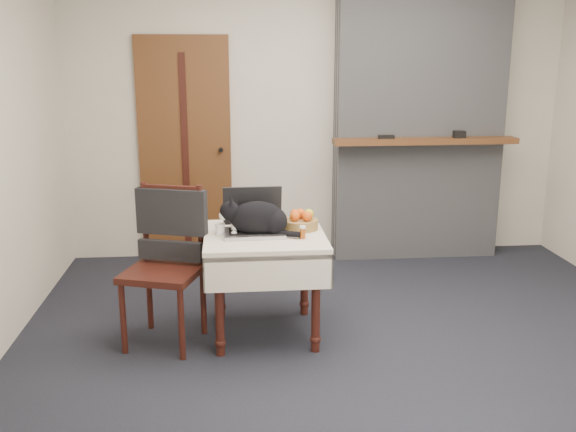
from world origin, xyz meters
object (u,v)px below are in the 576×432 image
at_px(cat, 258,219).
at_px(fruit_basket, 301,221).
at_px(side_table, 265,250).
at_px(cream_jar, 220,229).
at_px(door, 185,150).
at_px(pill_bottle, 303,232).
at_px(chair, 168,243).
at_px(laptop, 253,221).

bearing_deg(cat, fruit_basket, 24.37).
relative_size(side_table, cream_jar, 10.73).
bearing_deg(door, cat, -72.55).
xyz_separation_m(cream_jar, pill_bottle, (0.52, -0.15, 0.01)).
distance_m(door, side_table, 1.93).
bearing_deg(cream_jar, fruit_basket, 8.73).
relative_size(cat, chair, 0.51).
distance_m(cat, chair, 0.61).
bearing_deg(chair, cream_jar, 18.77).
distance_m(side_table, cat, 0.23).
xyz_separation_m(side_table, fruit_basket, (0.25, 0.10, 0.16)).
height_order(laptop, fruit_basket, laptop).
relative_size(laptop, pill_bottle, 4.81).
bearing_deg(side_table, pill_bottle, -29.77).
xyz_separation_m(laptop, chair, (-0.56, -0.04, -0.12)).
distance_m(cat, cream_jar, 0.26).
bearing_deg(side_table, door, 108.84).
distance_m(side_table, cream_jar, 0.32).
bearing_deg(laptop, cat, -68.10).
distance_m(cream_jar, fruit_basket, 0.54).
height_order(side_table, laptop, laptop).
bearing_deg(pill_bottle, door, 113.74).
bearing_deg(cat, side_table, 34.92).
xyz_separation_m(side_table, laptop, (-0.07, 0.04, 0.19)).
bearing_deg(chair, door, 107.59).
relative_size(pill_bottle, chair, 0.08).
relative_size(door, pill_bottle, 24.27).
relative_size(cat, pill_bottle, 6.29).
distance_m(laptop, fruit_basket, 0.33).
bearing_deg(pill_bottle, laptop, 149.54).
distance_m(door, laptop, 1.83).
bearing_deg(cat, door, 109.14).
height_order(cat, chair, chair).
height_order(laptop, cat, laptop).
height_order(laptop, chair, chair).
bearing_deg(fruit_basket, laptop, -171.07).
relative_size(door, chair, 1.95).
xyz_separation_m(door, side_table, (0.61, -1.78, -0.41)).
bearing_deg(side_table, cat, -146.77).
bearing_deg(cat, laptop, 114.76).
bearing_deg(cream_jar, cat, -8.88).
xyz_separation_m(cream_jar, fruit_basket, (0.54, 0.08, 0.02)).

